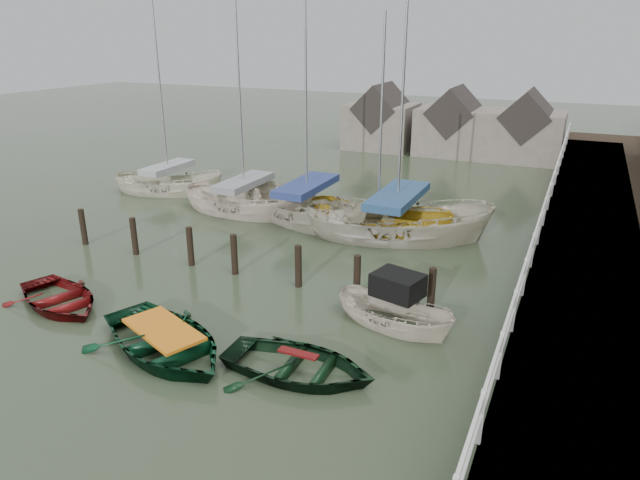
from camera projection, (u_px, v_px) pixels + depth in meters
The scene contains 13 objects.
ground at pixel (214, 319), 16.25m from camera, with size 120.00×120.00×0.00m, color #2F3C26.
pier at pixel (587, 235), 20.79m from camera, with size 3.04×32.00×2.70m.
mooring_pilings at pixel (237, 260), 19.07m from camera, with size 13.72×0.22×1.80m.
far_sheds at pixel (451, 125), 37.42m from camera, with size 14.00×4.08×4.39m.
rowboat_red at pixel (61, 306), 17.03m from camera, with size 2.58×3.62×0.75m, color #5A0C0D.
rowboat_green at pixel (166, 353), 14.55m from camera, with size 3.21×4.50×0.93m, color black.
rowboat_dkgreen at pixel (299, 374), 13.64m from camera, with size 2.71×3.79×0.79m, color black.
motorboat at pixel (394, 321), 15.87m from camera, with size 3.88×2.24×2.19m.
sailboat_a at pixel (245, 212), 25.65m from camera, with size 6.20×2.44×10.43m.
sailboat_b at pixel (307, 220), 24.49m from camera, with size 7.42×4.93×12.30m.
sailboat_c at pixel (377, 233), 23.13m from camera, with size 6.53×3.08×9.62m.
sailboat_d at pixel (396, 236), 22.65m from camera, with size 7.93×4.72×12.14m.
sailboat_e at pixel (170, 191), 28.86m from camera, with size 5.99×3.73×10.42m.
Camera 1 is at (8.82, -11.86, 7.75)m, focal length 32.00 mm.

